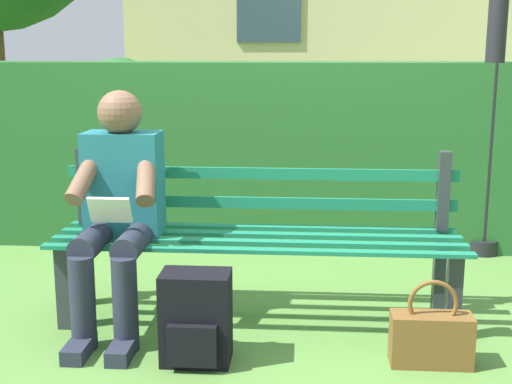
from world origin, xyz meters
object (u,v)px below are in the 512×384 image
object	(u,v)px
park_bench	(258,236)
backpack	(196,319)
person_seated	(118,205)
handbag	(431,337)

from	to	relation	value
park_bench	backpack	size ratio (longest dim) A/B	4.96
park_bench	person_seated	xyz separation A→B (m)	(0.68, 0.16, 0.19)
park_bench	backpack	world-z (taller)	park_bench
backpack	handbag	world-z (taller)	backpack
backpack	handbag	bearing A→B (deg)	-177.44
person_seated	handbag	size ratio (longest dim) A/B	2.99
park_bench	handbag	size ratio (longest dim) A/B	5.24
backpack	park_bench	bearing A→B (deg)	-113.03
park_bench	handbag	world-z (taller)	park_bench
person_seated	backpack	xyz separation A→B (m)	(-0.44, 0.40, -0.42)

